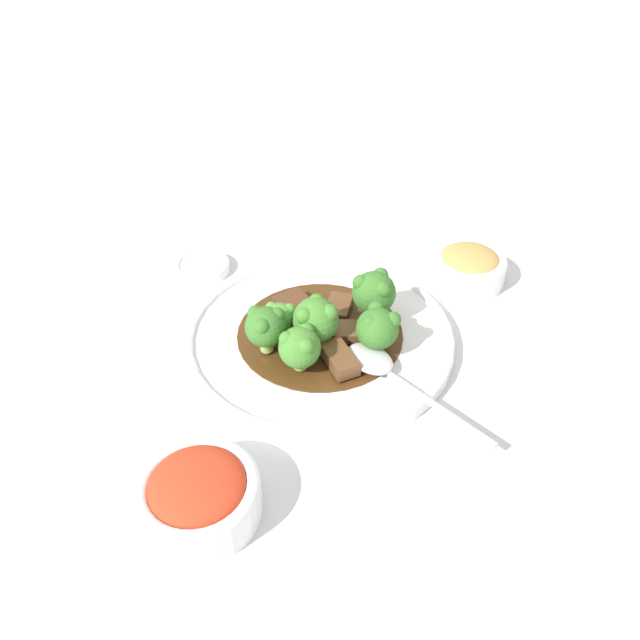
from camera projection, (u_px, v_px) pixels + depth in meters
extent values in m
plane|color=silver|center=(320.00, 343.00, 0.72)|extent=(4.00, 4.00, 0.00)
cylinder|color=white|center=(320.00, 338.00, 0.72)|extent=(0.31, 0.31, 0.01)
torus|color=white|center=(320.00, 334.00, 0.71)|extent=(0.31, 0.31, 0.01)
cylinder|color=#4C2D14|center=(320.00, 333.00, 0.71)|extent=(0.19, 0.19, 0.00)
cube|color=#56331E|center=(302.00, 311.00, 0.73)|extent=(0.07, 0.08, 0.01)
cube|color=brown|center=(347.00, 331.00, 0.70)|extent=(0.06, 0.08, 0.01)
cube|color=brown|center=(339.00, 359.00, 0.66)|extent=(0.05, 0.06, 0.02)
cube|color=brown|center=(338.00, 306.00, 0.74)|extent=(0.05, 0.04, 0.01)
cylinder|color=#7FA84C|center=(300.00, 363.00, 0.66)|extent=(0.01, 0.01, 0.01)
sphere|color=#427F2D|center=(300.00, 347.00, 0.64)|extent=(0.04, 0.04, 0.04)
sphere|color=#427F2D|center=(306.00, 331.00, 0.65)|extent=(0.02, 0.02, 0.02)
sphere|color=#427F2D|center=(286.00, 339.00, 0.64)|extent=(0.02, 0.02, 0.02)
sphere|color=#427F2D|center=(306.00, 346.00, 0.63)|extent=(0.02, 0.02, 0.02)
cylinder|color=#7FA84C|center=(316.00, 337.00, 0.69)|extent=(0.02, 0.02, 0.01)
sphere|color=#427F2D|center=(316.00, 320.00, 0.67)|extent=(0.05, 0.05, 0.05)
sphere|color=#427F2D|center=(313.00, 301.00, 0.68)|extent=(0.02, 0.02, 0.02)
sphere|color=#427F2D|center=(304.00, 316.00, 0.66)|extent=(0.02, 0.02, 0.02)
sphere|color=#427F2D|center=(329.00, 313.00, 0.66)|extent=(0.02, 0.02, 0.02)
cylinder|color=#7FA84C|center=(280.00, 332.00, 0.70)|extent=(0.01, 0.01, 0.01)
sphere|color=#4C8E38|center=(280.00, 319.00, 0.69)|extent=(0.04, 0.04, 0.04)
sphere|color=#4C8E38|center=(272.00, 308.00, 0.69)|extent=(0.01, 0.01, 0.01)
sphere|color=#4C8E38|center=(277.00, 319.00, 0.67)|extent=(0.01, 0.01, 0.01)
sphere|color=#4C8E38|center=(289.00, 310.00, 0.69)|extent=(0.01, 0.01, 0.01)
cylinder|color=#7FA84C|center=(373.00, 311.00, 0.72)|extent=(0.02, 0.02, 0.02)
sphere|color=#387028|center=(374.00, 293.00, 0.70)|extent=(0.05, 0.05, 0.05)
sphere|color=#387028|center=(361.00, 283.00, 0.70)|extent=(0.02, 0.02, 0.02)
sphere|color=#387028|center=(383.00, 290.00, 0.69)|extent=(0.02, 0.02, 0.02)
sphere|color=#387028|center=(380.00, 276.00, 0.71)|extent=(0.02, 0.02, 0.02)
cylinder|color=#8EB756|center=(378.00, 343.00, 0.68)|extent=(0.02, 0.02, 0.01)
sphere|color=#387028|center=(379.00, 326.00, 0.67)|extent=(0.05, 0.05, 0.05)
sphere|color=#387028|center=(370.00, 323.00, 0.65)|extent=(0.02, 0.02, 0.02)
sphere|color=#387028|center=(393.00, 320.00, 0.66)|extent=(0.02, 0.02, 0.02)
sphere|color=#387028|center=(376.00, 309.00, 0.67)|extent=(0.02, 0.02, 0.02)
cylinder|color=#8EB756|center=(267.00, 344.00, 0.68)|extent=(0.01, 0.01, 0.02)
sphere|color=#387028|center=(265.00, 327.00, 0.66)|extent=(0.04, 0.04, 0.04)
sphere|color=#387028|center=(262.00, 326.00, 0.64)|extent=(0.02, 0.02, 0.02)
sphere|color=#387028|center=(277.00, 315.00, 0.66)|extent=(0.02, 0.02, 0.02)
sphere|color=#387028|center=(255.00, 313.00, 0.66)|extent=(0.02, 0.02, 0.02)
ellipsoid|color=silver|center=(370.00, 359.00, 0.66)|extent=(0.05, 0.07, 0.01)
cylinder|color=silver|center=(440.00, 408.00, 0.61)|extent=(0.05, 0.13, 0.01)
cylinder|color=white|center=(202.00, 509.00, 0.55)|extent=(0.06, 0.06, 0.01)
cylinder|color=white|center=(200.00, 499.00, 0.54)|extent=(0.11, 0.11, 0.04)
torus|color=white|center=(197.00, 487.00, 0.52)|extent=(0.11, 0.11, 0.01)
ellipsoid|color=red|center=(197.00, 485.00, 0.52)|extent=(0.08, 0.08, 0.02)
cylinder|color=white|center=(466.00, 279.00, 0.81)|extent=(0.05, 0.05, 0.01)
cylinder|color=white|center=(468.00, 271.00, 0.81)|extent=(0.09, 0.09, 0.03)
torus|color=white|center=(470.00, 260.00, 0.80)|extent=(0.09, 0.09, 0.01)
ellipsoid|color=tan|center=(470.00, 259.00, 0.79)|extent=(0.07, 0.07, 0.02)
cylinder|color=white|center=(203.00, 267.00, 0.83)|extent=(0.07, 0.07, 0.01)
torus|color=white|center=(202.00, 264.00, 0.83)|extent=(0.07, 0.07, 0.01)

